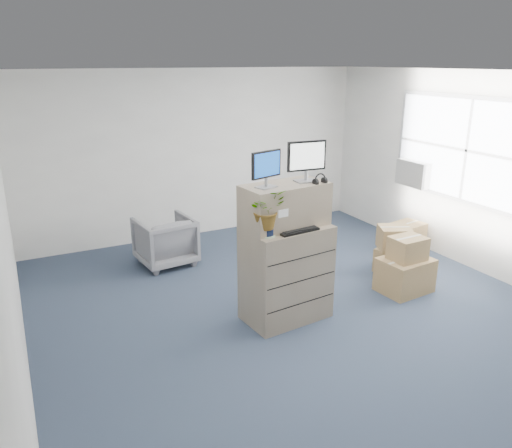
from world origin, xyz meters
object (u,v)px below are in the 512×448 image
object	(u,v)px
filing_cabinet_lower	(286,273)
monitor_left	(266,167)
water_bottle	(294,211)
keyboard	(297,230)
potted_plant	(266,214)
office_chair	(165,239)
monitor_right	(307,159)

from	to	relation	value
filing_cabinet_lower	monitor_left	xyz separation A→B (m)	(-0.27, 0.00, 1.28)
water_bottle	keyboard	bearing A→B (deg)	-112.66
monitor_left	keyboard	distance (m)	0.78
water_bottle	potted_plant	xyz separation A→B (m)	(-0.47, -0.21, 0.09)
water_bottle	office_chair	world-z (taller)	water_bottle
filing_cabinet_lower	potted_plant	bearing A→B (deg)	-162.21
water_bottle	office_chair	size ratio (longest dim) A/B	0.38
monitor_left	monitor_right	distance (m)	0.53
monitor_right	potted_plant	xyz separation A→B (m)	(-0.61, -0.20, -0.50)
potted_plant	filing_cabinet_lower	bearing A→B (deg)	23.60
monitor_left	water_bottle	size ratio (longest dim) A/B	1.31
monitor_left	water_bottle	world-z (taller)	monitor_left
office_chair	keyboard	bearing A→B (deg)	102.23
monitor_left	keyboard	world-z (taller)	monitor_left
monitor_right	water_bottle	distance (m)	0.61
monitor_left	potted_plant	distance (m)	0.50
office_chair	monitor_right	bearing A→B (deg)	109.23
keyboard	water_bottle	distance (m)	0.29
monitor_left	office_chair	bearing A→B (deg)	86.34
monitor_left	keyboard	size ratio (longest dim) A/B	0.83
filing_cabinet_lower	keyboard	bearing A→B (deg)	-88.13
potted_plant	keyboard	bearing A→B (deg)	-3.36
filing_cabinet_lower	office_chair	size ratio (longest dim) A/B	1.43
filing_cabinet_lower	water_bottle	bearing A→B (deg)	19.72
keyboard	filing_cabinet_lower	bearing A→B (deg)	92.38
filing_cabinet_lower	water_bottle	world-z (taller)	water_bottle
monitor_left	water_bottle	bearing A→B (deg)	-8.69
office_chair	monitor_left	bearing A→B (deg)	96.65
filing_cabinet_lower	potted_plant	distance (m)	0.89
monitor_left	keyboard	xyz separation A→B (m)	(0.29, -0.18, -0.70)
filing_cabinet_lower	monitor_left	world-z (taller)	monitor_left
monitor_right	keyboard	bearing A→B (deg)	-132.49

